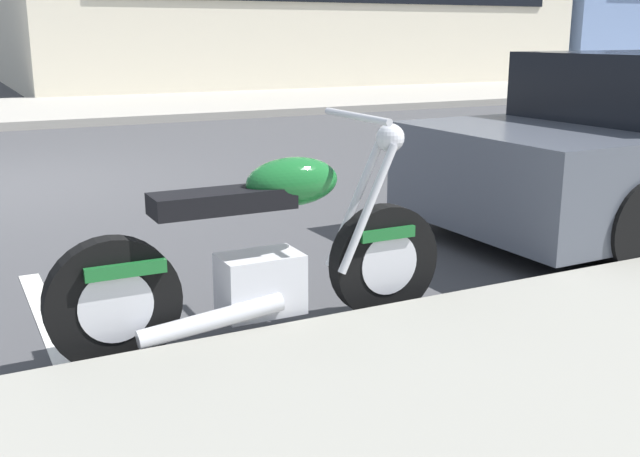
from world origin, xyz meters
The scene contains 3 objects.
sidewalk_far_curb centered at (12.00, 7.31, 0.07)m, with size 120.00×5.00×0.14m, color gray.
parking_stall_stripe centered at (0.00, -4.21, 0.00)m, with size 0.12×2.20×0.01m, color silver.
parked_motorcycle centered at (0.95, -4.73, 0.42)m, with size 2.05×0.62×1.10m.
Camera 1 is at (-0.41, -8.01, 1.48)m, focal length 42.38 mm.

